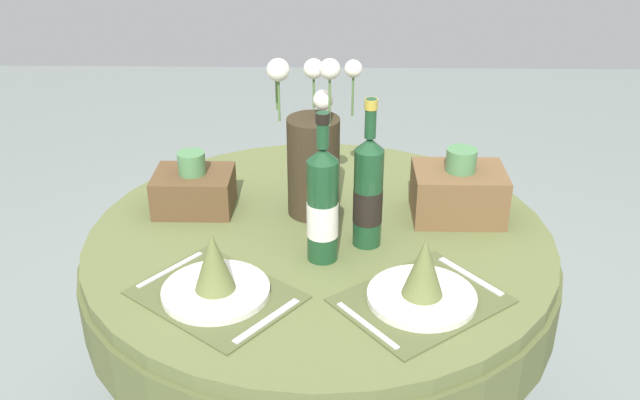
% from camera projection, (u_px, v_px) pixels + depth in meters
% --- Properties ---
extents(dining_table, '(1.21, 1.21, 0.77)m').
position_uv_depth(dining_table, '(320.00, 276.00, 1.91)').
color(dining_table, '#5B6638').
rests_on(dining_table, ground).
extents(place_setting_left, '(0.43, 0.41, 0.16)m').
position_uv_depth(place_setting_left, '(215.00, 278.00, 1.58)').
color(place_setting_left, '#4E562F').
rests_on(place_setting_left, dining_table).
extents(place_setting_right, '(0.43, 0.41, 0.16)m').
position_uv_depth(place_setting_right, '(423.00, 283.00, 1.56)').
color(place_setting_right, '#4E562F').
rests_on(place_setting_right, dining_table).
extents(flower_vase, '(0.24, 0.18, 0.44)m').
position_uv_depth(flower_vase, '(313.00, 155.00, 1.87)').
color(flower_vase, '#332819').
rests_on(flower_vase, dining_table).
extents(wine_bottle_left, '(0.07, 0.07, 0.37)m').
position_uv_depth(wine_bottle_left, '(323.00, 205.00, 1.67)').
color(wine_bottle_left, '#194223').
rests_on(wine_bottle_left, dining_table).
extents(wine_bottle_right, '(0.07, 0.07, 0.38)m').
position_uv_depth(wine_bottle_right, '(368.00, 192.00, 1.74)').
color(wine_bottle_right, '#194223').
rests_on(wine_bottle_right, dining_table).
extents(woven_basket_side_left, '(0.21, 0.16, 0.16)m').
position_uv_depth(woven_basket_side_left, '(194.00, 189.00, 1.94)').
color(woven_basket_side_left, brown).
rests_on(woven_basket_side_left, dining_table).
extents(woven_basket_side_right, '(0.24, 0.18, 0.19)m').
position_uv_depth(woven_basket_side_right, '(458.00, 191.00, 1.89)').
color(woven_basket_side_right, brown).
rests_on(woven_basket_side_right, dining_table).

